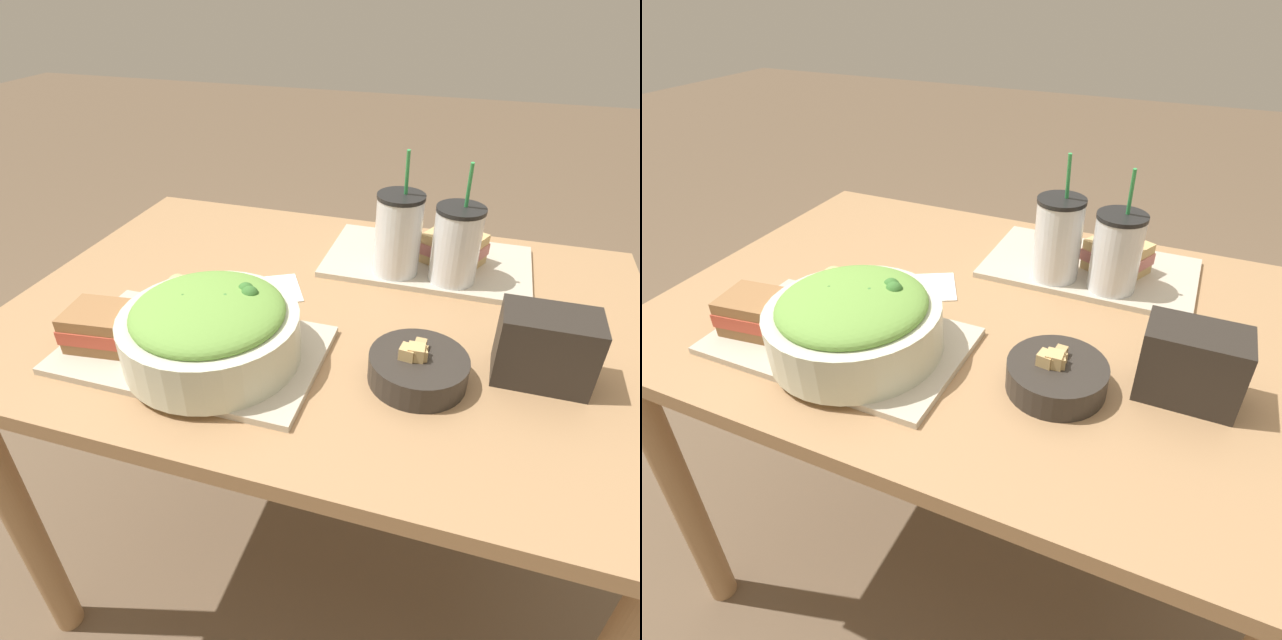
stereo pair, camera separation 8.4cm
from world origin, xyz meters
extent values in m
plane|color=brown|center=(0.00, 0.00, 0.00)|extent=(12.00, 12.00, 0.00)
cube|color=#A37A51|center=(0.00, 0.00, 0.76)|extent=(1.18, 0.84, 0.03)
cylinder|color=#A37A51|center=(-0.53, -0.36, 0.37)|extent=(0.06, 0.06, 0.74)
cylinder|color=#A37A51|center=(-0.53, 0.36, 0.37)|extent=(0.06, 0.06, 0.74)
cylinder|color=#A37A51|center=(0.53, 0.36, 0.37)|extent=(0.06, 0.06, 0.74)
cube|color=#BCB29E|center=(-0.17, -0.20, 0.78)|extent=(0.43, 0.25, 0.01)
cube|color=#BCB29E|center=(0.16, 0.23, 0.78)|extent=(0.43, 0.25, 0.01)
cylinder|color=beige|center=(-0.13, -0.21, 0.82)|extent=(0.28, 0.28, 0.08)
ellipsoid|color=#6B9E42|center=(-0.13, -0.21, 0.87)|extent=(0.24, 0.24, 0.06)
sphere|color=#427F38|center=(-0.10, -0.20, 0.88)|extent=(0.02, 0.02, 0.02)
sphere|color=#38702D|center=(-0.16, -0.22, 0.88)|extent=(0.02, 0.02, 0.02)
sphere|color=#38702D|center=(-0.07, -0.17, 0.89)|extent=(0.03, 0.03, 0.03)
sphere|color=#38702D|center=(-0.08, -0.16, 0.89)|extent=(0.03, 0.03, 0.03)
cube|color=beige|center=(-0.20, -0.21, 0.88)|extent=(0.05, 0.04, 0.01)
cube|color=beige|center=(-0.15, -0.21, 0.88)|extent=(0.07, 0.06, 0.01)
cylinder|color=#2D2823|center=(0.20, -0.16, 0.79)|extent=(0.15, 0.15, 0.05)
cylinder|color=#4C2814|center=(0.20, -0.16, 0.81)|extent=(0.14, 0.14, 0.01)
cube|color=tan|center=(0.19, -0.14, 0.82)|extent=(0.02, 0.02, 0.02)
cube|color=tan|center=(0.19, -0.17, 0.83)|extent=(0.03, 0.03, 0.02)
cube|color=tan|center=(0.19, -0.16, 0.82)|extent=(0.02, 0.02, 0.02)
cube|color=tan|center=(0.19, -0.16, 0.82)|extent=(0.02, 0.02, 0.02)
cube|color=tan|center=(0.18, -0.17, 0.83)|extent=(0.03, 0.03, 0.02)
cube|color=tan|center=(0.19, -0.17, 0.83)|extent=(0.03, 0.03, 0.02)
cube|color=olive|center=(-0.31, -0.23, 0.79)|extent=(0.12, 0.10, 0.02)
cube|color=#C64C38|center=(-0.31, -0.23, 0.82)|extent=(0.13, 0.10, 0.02)
cube|color=olive|center=(-0.31, -0.23, 0.84)|extent=(0.12, 0.10, 0.02)
cylinder|color=tan|center=(-0.19, -0.11, 0.82)|extent=(0.15, 0.09, 0.07)
cylinder|color=beige|center=(-0.12, -0.13, 0.82)|extent=(0.02, 0.06, 0.06)
cube|color=tan|center=(0.21, 0.23, 0.79)|extent=(0.14, 0.13, 0.02)
cube|color=#C1706B|center=(0.21, 0.23, 0.82)|extent=(0.14, 0.13, 0.02)
cube|color=tan|center=(0.21, 0.23, 0.84)|extent=(0.14, 0.13, 0.02)
cylinder|color=silver|center=(0.10, 0.16, 0.86)|extent=(0.09, 0.09, 0.16)
cylinder|color=black|center=(0.10, 0.16, 0.85)|extent=(0.08, 0.08, 0.13)
cylinder|color=black|center=(0.10, 0.16, 0.94)|extent=(0.09, 0.09, 0.01)
cylinder|color=green|center=(0.11, 0.16, 0.99)|extent=(0.01, 0.02, 0.09)
cylinder|color=silver|center=(0.21, 0.16, 0.86)|extent=(0.09, 0.09, 0.14)
cylinder|color=#701E47|center=(0.21, 0.16, 0.85)|extent=(0.08, 0.08, 0.12)
cylinder|color=black|center=(0.21, 0.16, 0.93)|extent=(0.09, 0.09, 0.01)
cylinder|color=green|center=(0.22, 0.16, 0.98)|extent=(0.01, 0.02, 0.09)
cube|color=#28231E|center=(0.37, -0.10, 0.83)|extent=(0.14, 0.09, 0.12)
cube|color=white|center=(-0.14, 0.02, 0.77)|extent=(0.19, 0.17, 0.00)
camera|label=1|loc=(0.24, -0.82, 1.31)|focal=30.00mm
camera|label=2|loc=(0.32, -0.79, 1.31)|focal=30.00mm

